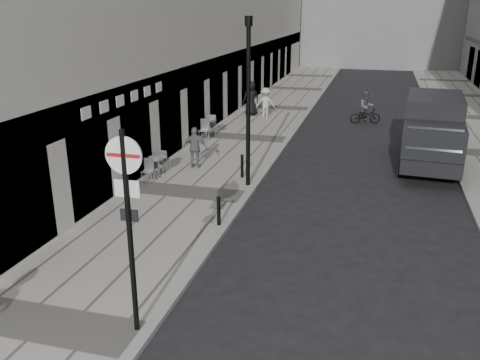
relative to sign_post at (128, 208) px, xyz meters
The scene contains 13 objects.
sidewalk 15.32m from the sign_post, 96.84° to the left, with size 4.00×60.00×0.12m, color gray.
sign_post is the anchor object (origin of this frame).
lamppost 8.54m from the sign_post, 90.00° to the left, with size 0.25×0.25×5.53m.
bollard_near 9.49m from the sign_post, 92.48° to the left, with size 0.11×0.11×0.80m, color black.
bollard_far 5.46m from the sign_post, 89.43° to the left, with size 0.11×0.11×0.80m, color black.
panel_van 14.49m from the sign_post, 64.53° to the left, with size 2.45×5.71×2.63m.
cyclist 20.40m from the sign_post, 80.04° to the left, with size 1.68×0.97×1.71m.
pedestrian_a 10.33m from the sign_post, 103.61° to the left, with size 0.92×0.38×1.57m, color slate.
pedestrian_b 19.73m from the sign_post, 95.35° to the left, with size 1.05×0.60×1.62m, color #BAB6AB.
pedestrian_c 20.16m from the sign_post, 97.81° to the left, with size 0.93×0.61×1.91m, color black.
cafe_table_near 9.61m from the sign_post, 111.24° to the left, with size 0.62×1.41×0.80m.
cafe_table_mid 14.97m from the sign_post, 103.25° to the left, with size 0.77×1.73×0.98m.
cafe_table_far 9.27m from the sign_post, 112.11° to the left, with size 0.65×1.48×0.84m.
Camera 1 is at (3.84, -4.41, 5.94)m, focal length 38.00 mm.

